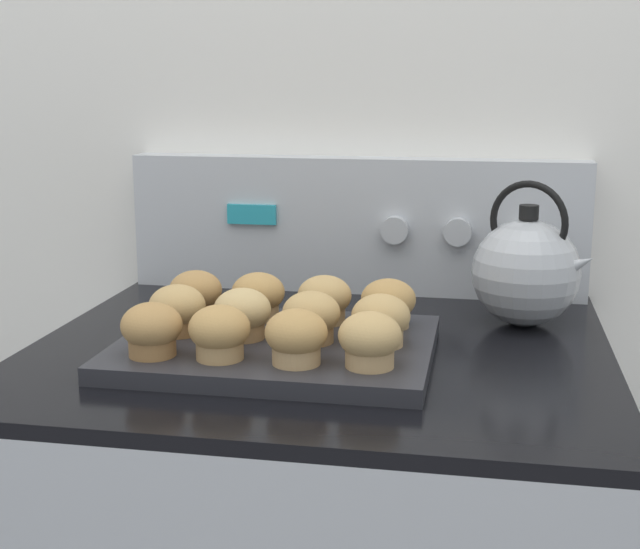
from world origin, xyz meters
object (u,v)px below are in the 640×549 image
Objects in this scene: muffin_r2_c1 at (258,296)px; muffin_r1_c0 at (177,310)px; muffin_r1_c3 at (381,320)px; muffin_r1_c2 at (309,317)px; muffin_pan at (276,348)px; muffin_r2_c2 at (325,299)px; muffin_r0_c0 at (152,330)px; muffin_r0_c3 at (370,340)px; muffin_r2_c0 at (196,294)px; muffin_r2_c3 at (388,303)px; muffin_r0_c1 at (219,333)px; muffin_r0_c2 at (297,337)px; tea_kettle at (527,271)px; muffin_r1_c1 at (242,314)px.

muffin_r1_c0 is at bearing -133.35° from muffin_r2_c1.
muffin_r2_c1 is at bearing 153.15° from muffin_r1_c3.
muffin_pan is at bearing 178.50° from muffin_r1_c2.
muffin_r1_c0 is 1.00× the size of muffin_r2_c2.
muffin_r0_c0 and muffin_r0_c3 have the same top height.
muffin_r2_c0 is 0.27m from muffin_r2_c3.
muffin_pan is 0.06m from muffin_r1_c2.
muffin_r0_c3 and muffin_r2_c2 have the same top height.
muffin_pan is 0.14m from muffin_r1_c3.
muffin_r0_c1 and muffin_r2_c2 have the same top height.
muffin_r0_c3 is 0.17m from muffin_r2_c3.
muffin_r2_c3 is at bearing 89.39° from muffin_r0_c3.
muffin_r2_c1 is (-0.18, 0.17, 0.00)m from muffin_r0_c3.
muffin_r0_c2 is 1.00× the size of muffin_r1_c0.
muffin_r0_c0 is 0.26m from muffin_r0_c3.
muffin_r0_c3 is at bearing -33.10° from muffin_r2_c0.
muffin_r2_c0 is 0.46m from tea_kettle.
muffin_pan is 0.11m from muffin_r2_c1.
muffin_r2_c2 is (0.09, -0.00, 0.00)m from muffin_r2_c1.
muffin_r1_c2 is at bearing 44.35° from muffin_r0_c1.
tea_kettle is at bearing 37.59° from muffin_r1_c2.
tea_kettle is (0.27, 0.12, 0.03)m from muffin_r2_c2.
muffin_r2_c1 is 1.00× the size of muffin_r2_c3.
muffin_r2_c0 is 1.00× the size of muffin_r2_c1.
muffin_r0_c3 is at bearing -64.24° from muffin_r2_c2.
muffin_r2_c1 is 1.00× the size of muffin_r2_c2.
muffin_r1_c0 is (-0.13, 0.00, 0.04)m from muffin_pan.
muffin_r1_c2 and muffin_r2_c0 have the same top height.
muffin_r1_c2 is 1.00× the size of muffin_r2_c1.
muffin_r0_c0 is at bearing -145.99° from muffin_r2_c3.
muffin_r0_c3 is 0.19m from muffin_r2_c2.
muffin_pan is 5.39× the size of muffin_r1_c2.
muffin_r0_c2 is 0.40m from tea_kettle.
muffin_r1_c2 is (0.04, -0.00, 0.04)m from muffin_pan.
muffin_r2_c3 is at bearing -0.46° from muffin_r2_c0.
muffin_r0_c0 is 1.00× the size of muffin_r2_c3.
muffin_r2_c3 is at bearing -145.96° from tea_kettle.
muffin_r0_c0 and muffin_r2_c1 have the same top height.
muffin_r1_c1 and muffin_r2_c3 have the same top height.
muffin_r2_c0 and muffin_r2_c1 have the same top height.
muffin_r1_c2 is 0.34m from tea_kettle.
muffin_r1_c1 is at bearing 87.60° from muffin_r0_c1.
muffin_r2_c0 is (-0.18, 0.09, 0.00)m from muffin_r1_c2.
muffin_r0_c3 is 1.00× the size of muffin_r2_c3.
muffin_r1_c0 is at bearing 152.78° from muffin_r0_c2.
muffin_r2_c2 is at bearing 45.88° from muffin_r1_c1.
muffin_r0_c1 is at bearing -46.92° from muffin_r1_c0.
muffin_r0_c0 is at bearing -160.77° from muffin_r1_c3.
tea_kettle is (0.18, 0.29, 0.03)m from muffin_r0_c3.
muffin_r0_c0 is at bearing -134.03° from muffin_r2_c2.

